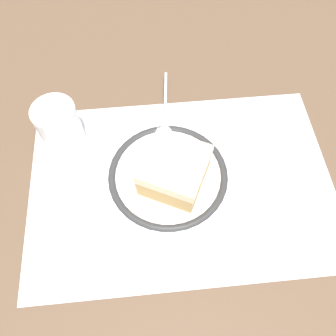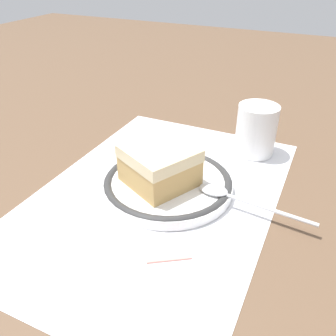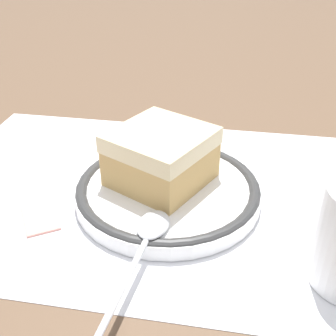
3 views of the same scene
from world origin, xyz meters
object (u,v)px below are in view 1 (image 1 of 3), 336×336
plate (168,176)px  cup (61,129)px  spoon (165,126)px  cake_slice (175,173)px  sugar_packet (234,144)px

plate → cup: size_ratio=2.22×
spoon → cake_slice: bearing=93.1°
cake_slice → spoon: (0.01, -0.10, -0.02)m
plate → sugar_packet: (-0.11, -0.05, -0.01)m
cake_slice → cup: bearing=-30.2°
spoon → cup: cup is taller
spoon → cup: (0.16, 0.00, 0.02)m
plate → cup: 0.18m
spoon → sugar_packet: size_ratio=3.09×
plate → spoon: 0.09m
cake_slice → spoon: 0.10m
plate → sugar_packet: 0.12m
cake_slice → cup: size_ratio=1.41×
plate → spoon: (-0.00, -0.09, 0.01)m
cake_slice → spoon: cake_slice is taller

